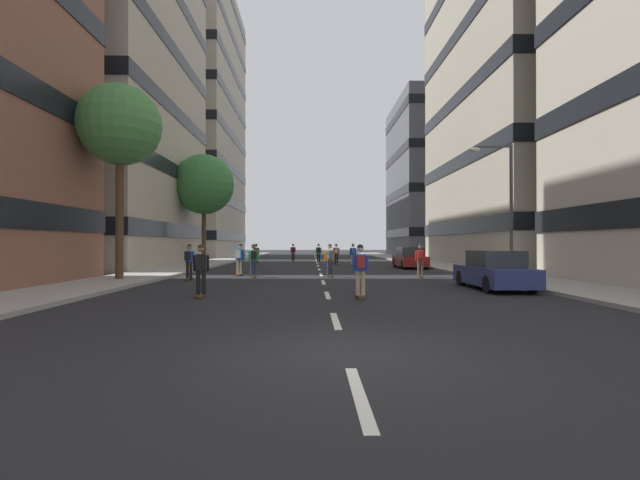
# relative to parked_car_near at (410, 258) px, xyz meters

# --- Properties ---
(ground_plane) EXTENTS (170.09, 170.09, 0.00)m
(ground_plane) POSITION_rel_parked_car_near_xyz_m (-6.66, 3.75, -0.70)
(ground_plane) COLOR black
(sidewalk_left) EXTENTS (3.41, 77.96, 0.14)m
(sidewalk_left) POSITION_rel_parked_car_near_xyz_m (-16.23, 7.29, -0.63)
(sidewalk_left) COLOR #9E9991
(sidewalk_left) RESTS_ON ground_plane
(sidewalk_right) EXTENTS (3.41, 77.96, 0.14)m
(sidewalk_right) POSITION_rel_parked_car_near_xyz_m (2.91, 7.29, -0.63)
(sidewalk_right) COLOR #9E9991
(sidewalk_right) RESTS_ON ground_plane
(lane_markings) EXTENTS (0.16, 67.20, 0.01)m
(lane_markings) POSITION_rel_parked_car_near_xyz_m (-6.66, 5.90, -0.70)
(lane_markings) COLOR silver
(lane_markings) RESTS_ON ground_plane
(building_left_mid) EXTENTS (12.90, 18.90, 32.90)m
(building_left_mid) POSITION_rel_parked_car_near_xyz_m (-24.33, 3.28, 15.84)
(building_left_mid) COLOR #B2A893
(building_left_mid) RESTS_ON ground_plane
(building_left_far) EXTENTS (12.90, 21.81, 36.48)m
(building_left_far) POSITION_rel_parked_car_near_xyz_m (-24.33, 28.62, 17.63)
(building_left_far) COLOR #B2A893
(building_left_far) RESTS_ON ground_plane
(building_right_mid) EXTENTS (12.90, 19.79, 31.16)m
(building_right_mid) POSITION_rel_parked_car_near_xyz_m (11.01, 3.28, 14.97)
(building_right_mid) COLOR #B2A893
(building_right_mid) RESTS_ON ground_plane
(building_right_far) EXTENTS (12.90, 16.25, 21.49)m
(building_right_far) POSITION_rel_parked_car_near_xyz_m (11.01, 28.62, 10.14)
(building_right_far) COLOR slate
(building_right_far) RESTS_ON ground_plane
(parked_car_near) EXTENTS (1.82, 4.40, 1.52)m
(parked_car_near) POSITION_rel_parked_car_near_xyz_m (0.00, 0.00, 0.00)
(parked_car_near) COLOR maroon
(parked_car_near) RESTS_ON ground_plane
(parked_car_mid) EXTENTS (1.82, 4.40, 1.52)m
(parked_car_mid) POSITION_rel_parked_car_near_xyz_m (0.00, -14.69, 0.00)
(parked_car_mid) COLOR navy
(parked_car_mid) RESTS_ON ground_plane
(street_tree_near) EXTENTS (3.80, 3.80, 9.16)m
(street_tree_near) POSITION_rel_parked_car_near_xyz_m (-16.23, -11.10, 6.64)
(street_tree_near) COLOR #4C3823
(street_tree_near) RESTS_ON sidewalk_left
(street_tree_mid) EXTENTS (5.02, 5.02, 9.14)m
(street_tree_mid) POSITION_rel_parked_car_near_xyz_m (-16.23, 5.03, 6.05)
(street_tree_mid) COLOR #4C3823
(street_tree_mid) RESTS_ON sidewalk_left
(streetlamp_right) EXTENTS (2.13, 0.30, 6.50)m
(streetlamp_right) POSITION_rel_parked_car_near_xyz_m (2.20, -10.66, 3.44)
(streetlamp_right) COLOR #3F3F44
(streetlamp_right) RESTS_ON sidewalk_right
(skater_0) EXTENTS (0.55, 0.91, 1.78)m
(skater_0) POSITION_rel_parked_car_near_xyz_m (-3.88, 2.87, 0.32)
(skater_0) COLOR brown
(skater_0) RESTS_ON ground_plane
(skater_1) EXTENTS (0.54, 0.91, 1.78)m
(skater_1) POSITION_rel_parked_car_near_xyz_m (-6.51, 9.20, 0.32)
(skater_1) COLOR brown
(skater_1) RESTS_ON ground_plane
(skater_2) EXTENTS (0.54, 0.91, 1.78)m
(skater_2) POSITION_rel_parked_car_near_xyz_m (-11.96, 5.94, 0.32)
(skater_2) COLOR brown
(skater_2) RESTS_ON ground_plane
(skater_3) EXTENTS (0.57, 0.92, 1.78)m
(skater_3) POSITION_rel_parked_car_near_xyz_m (-11.23, -7.37, 0.32)
(skater_3) COLOR brown
(skater_3) RESTS_ON ground_plane
(skater_4) EXTENTS (0.56, 0.92, 1.78)m
(skater_4) POSITION_rel_parked_car_near_xyz_m (-1.40, -8.62, 0.32)
(skater_4) COLOR brown
(skater_4) RESTS_ON ground_plane
(skater_5) EXTENTS (0.56, 0.92, 1.78)m
(skater_5) POSITION_rel_parked_car_near_xyz_m (-13.22, -10.25, 0.32)
(skater_5) COLOR brown
(skater_5) RESTS_ON ground_plane
(skater_6) EXTENTS (0.57, 0.92, 1.78)m
(skater_6) POSITION_rel_parked_car_near_xyz_m (-11.60, -4.64, 0.32)
(skater_6) COLOR brown
(skater_6) RESTS_ON ground_plane
(skater_7) EXTENTS (0.53, 0.90, 1.78)m
(skater_7) POSITION_rel_parked_car_near_xyz_m (-5.60, -17.41, 0.32)
(skater_7) COLOR brown
(skater_7) RESTS_ON ground_plane
(skater_8) EXTENTS (0.55, 0.92, 1.78)m
(skater_8) POSITION_rel_parked_car_near_xyz_m (-9.03, 12.05, 0.32)
(skater_8) COLOR brown
(skater_8) RESTS_ON ground_plane
(skater_9) EXTENTS (0.56, 0.92, 1.78)m
(skater_9) POSITION_rel_parked_car_near_xyz_m (-6.21, -8.37, 0.32)
(skater_9) COLOR brown
(skater_9) RESTS_ON ground_plane
(skater_10) EXTENTS (0.56, 0.92, 1.78)m
(skater_10) POSITION_rel_parked_car_near_xyz_m (-10.92, -17.09, 0.29)
(skater_10) COLOR brown
(skater_10) RESTS_ON ground_plane
(skater_11) EXTENTS (0.55, 0.92, 1.78)m
(skater_11) POSITION_rel_parked_car_near_xyz_m (-5.07, 5.31, 0.32)
(skater_11) COLOR brown
(skater_11) RESTS_ON ground_plane
(skater_12) EXTENTS (0.56, 0.92, 1.78)m
(skater_12) POSITION_rel_parked_car_near_xyz_m (-10.29, -8.55, 0.32)
(skater_12) COLOR brown
(skater_12) RESTS_ON ground_plane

